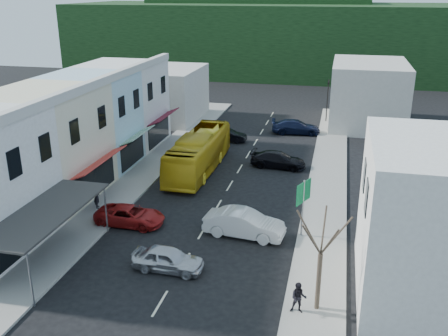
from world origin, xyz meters
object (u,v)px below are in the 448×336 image
car_white (244,226)px  pedestrian_right (299,297)px  pedestrian_left (97,196)px  traffic_signal (327,101)px  car_red (130,215)px  direction_sign (303,209)px  bus (199,153)px  car_silver (168,259)px  street_tree (321,254)px

car_white → pedestrian_right: bearing=-145.4°
pedestrian_left → pedestrian_right: size_ratio=1.00×
traffic_signal → car_red: bearing=44.0°
car_red → direction_sign: bearing=-85.1°
pedestrian_left → direction_sign: size_ratio=0.44×
bus → car_red: (-1.62, -10.94, -0.85)m
car_silver → pedestrian_left: 9.89m
pedestrian_left → street_tree: (15.71, -8.33, 2.11)m
pedestrian_left → pedestrian_right: same height
car_white → street_tree: (4.91, -6.82, 2.41)m
pedestrian_right → traffic_signal: (-0.14, 37.15, 1.47)m
street_tree → bus: bearing=121.8°
car_red → traffic_signal: (11.52, 29.95, 1.77)m
car_red → pedestrian_right: size_ratio=2.71×
pedestrian_right → street_tree: (0.86, 0.53, 2.11)m
street_tree → traffic_signal: bearing=91.6°
car_white → pedestrian_right: (4.05, -7.35, 0.30)m
street_tree → traffic_signal: street_tree is taller
car_silver → pedestrian_left: pedestrian_left is taller
pedestrian_right → street_tree: street_tree is taller
pedestrian_right → car_red: bearing=145.0°
pedestrian_left → traffic_signal: traffic_signal is taller
car_silver → traffic_signal: bearing=-9.8°
car_red → pedestrian_left: pedestrian_left is taller
bus → car_red: bearing=-98.1°
direction_sign → traffic_signal: 29.19m
direction_sign → street_tree: size_ratio=0.61×
car_silver → car_red: (-4.30, 4.80, 0.00)m
bus → pedestrian_right: bus is taller
bus → car_silver: (2.68, -15.74, -0.85)m
car_silver → traffic_signal: (7.23, 34.75, 1.77)m
direction_sign → car_silver: bearing=-117.5°
car_white → pedestrian_left: size_ratio=2.59×
car_white → street_tree: 8.74m
car_white → traffic_signal: bearing=-1.7°
car_red → pedestrian_left: (-3.18, 1.66, 0.30)m
bus → direction_sign: direction_sign is taller
pedestrian_right → pedestrian_left: bearing=145.9°
car_white → direction_sign: (3.53, 0.62, 1.21)m
bus → pedestrian_left: bearing=-117.0°
car_silver → street_tree: street_tree is taller
street_tree → traffic_signal: (-1.00, 36.62, -0.64)m
street_tree → traffic_signal: 36.64m
bus → street_tree: street_tree is taller
car_silver → car_white: size_ratio=1.00×
direction_sign → pedestrian_left: bearing=-160.1°
car_white → direction_sign: bearing=-74.2°
pedestrian_right → car_white: bearing=115.5°
bus → street_tree: (10.91, -17.62, 1.56)m
car_red → direction_sign: (11.15, 0.77, 1.21)m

